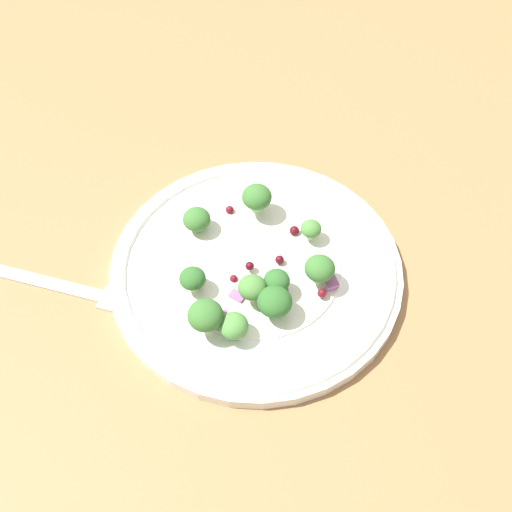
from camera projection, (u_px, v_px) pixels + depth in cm
name	position (u px, v px, depth cm)	size (l,w,h in cm)	color
ground_plane	(272.00, 288.00, 58.39)	(180.00, 180.00, 2.00)	olive
plate	(256.00, 268.00, 57.44)	(26.69, 26.69, 1.70)	white
dressing_pool	(256.00, 265.00, 57.09)	(15.48, 15.48, 0.20)	white
broccoli_floret_0	(234.00, 326.00, 51.54)	(2.47, 2.47, 2.50)	#9EC684
broccoli_floret_1	(206.00, 316.00, 51.23)	(2.99, 2.99, 3.03)	#ADD18E
broccoli_floret_2	(249.00, 286.00, 53.35)	(2.46, 2.46, 2.49)	#ADD18E
broccoli_floret_3	(275.00, 302.00, 52.41)	(2.97, 2.97, 3.01)	#ADD18E
broccoli_floret_4	(193.00, 279.00, 54.06)	(2.31, 2.31, 2.33)	#ADD18E
broccoli_floret_5	(257.00, 197.00, 58.88)	(2.83, 2.83, 2.87)	#8EB77A
broccoli_floret_6	(277.00, 281.00, 53.85)	(2.29, 2.29, 2.32)	#8EB77A
broccoli_floret_7	(320.00, 269.00, 54.14)	(2.68, 2.68, 2.71)	#8EB77A
broccoli_floret_8	(197.00, 220.00, 58.38)	(2.61, 2.61, 2.64)	#8EB77A
broccoli_floret_9	(311.00, 229.00, 57.65)	(1.93, 1.93, 1.96)	#ADD18E
cranberry_0	(234.00, 279.00, 55.89)	(0.70, 0.70, 0.70)	maroon
cranberry_1	(322.00, 294.00, 54.38)	(0.80, 0.80, 0.80)	maroon
cranberry_2	(250.00, 266.00, 56.00)	(0.80, 0.80, 0.80)	#4C0A14
cranberry_3	(294.00, 231.00, 58.97)	(0.92, 0.92, 0.92)	#4C0A14
cranberry_4	(201.00, 278.00, 55.47)	(0.72, 0.72, 0.72)	maroon
cranberry_5	(230.00, 210.00, 60.61)	(0.80, 0.80, 0.80)	maroon
cranberry_6	(276.00, 258.00, 56.86)	(0.81, 0.81, 0.81)	#4C0A14
onion_bit_0	(331.00, 283.00, 55.19)	(1.15, 1.14, 0.44)	#934C84
onion_bit_1	(280.00, 287.00, 54.98)	(1.12, 1.18, 0.36)	#843D75
onion_bit_2	(237.00, 296.00, 54.84)	(1.35, 0.88, 0.30)	#A35B93
onion_bit_3	(224.00, 318.00, 52.95)	(1.18, 1.17, 0.60)	#A35B93
fork	(56.00, 284.00, 57.09)	(18.40, 6.72, 0.50)	silver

